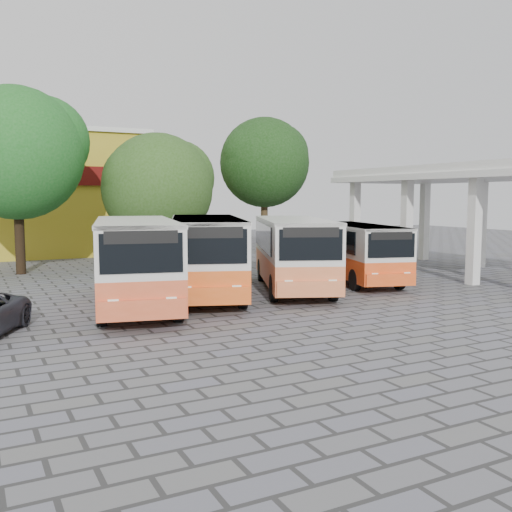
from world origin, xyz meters
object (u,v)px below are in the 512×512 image
bus_far_left (136,257)px  bus_centre_left (206,251)px  bus_centre_right (294,249)px  bus_far_right (357,249)px

bus_far_left → bus_centre_left: (3.08, 1.05, -0.01)m
bus_far_left → bus_centre_right: size_ratio=1.02×
bus_centre_left → bus_centre_right: bus_centre_left is taller
bus_centre_left → bus_far_right: (7.50, 0.29, -0.25)m
bus_far_right → bus_centre_right: bearing=-154.9°
bus_centre_left → bus_centre_right: bearing=14.9°
bus_centre_left → bus_far_right: bus_centre_left is taller
bus_centre_left → bus_centre_right: size_ratio=1.03×
bus_far_left → bus_centre_left: size_ratio=0.99×
bus_far_left → bus_far_right: size_ratio=1.16×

